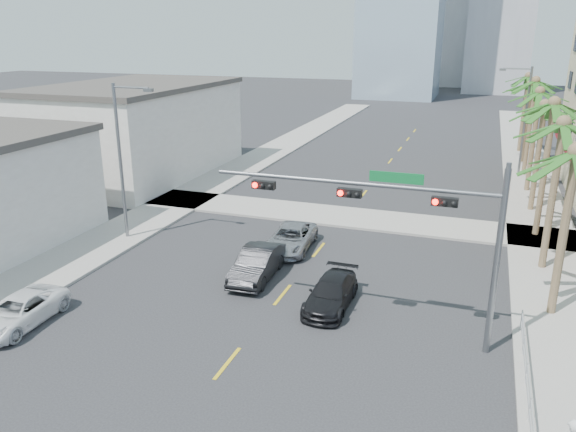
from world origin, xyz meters
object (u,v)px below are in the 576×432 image
Objects in this scene: car_parked_far at (18,311)px; car_lane_left at (257,264)px; traffic_signal_mast at (409,218)px; car_lane_right at (331,293)px; car_lane_center at (291,238)px.

car_lane_left is (7.57, 7.63, 0.14)m from car_parked_far.
car_lane_right is (-3.37, 1.70, -4.43)m from traffic_signal_mast.
traffic_signal_mast is 2.33× the size of car_lane_center.
car_lane_right is at bearing 153.27° from traffic_signal_mast.
traffic_signal_mast is 5.82m from car_lane_right.
car_lane_center is at bearing 123.43° from car_lane_right.
car_parked_far is (-15.18, -4.21, -4.44)m from traffic_signal_mast.
car_lane_left is 1.05× the size of car_lane_right.
car_lane_left reaches higher than car_lane_center.
car_lane_left reaches higher than car_parked_far.
traffic_signal_mast reaches higher than car_lane_center.
car_lane_center reaches higher than car_parked_far.
car_lane_center is at bearing 54.38° from car_parked_far.
car_lane_center is at bearing 82.95° from car_lane_left.
car_lane_left is at bearing -98.14° from car_lane_center.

